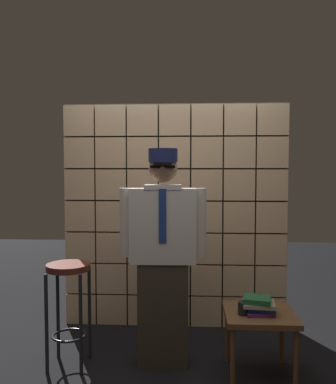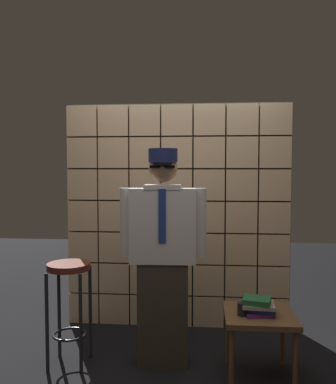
% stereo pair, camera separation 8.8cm
% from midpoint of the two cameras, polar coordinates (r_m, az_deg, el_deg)
% --- Properties ---
extents(glass_block_wall, '(2.24, 0.10, 2.24)m').
position_cam_midpoint_polar(glass_block_wall, '(4.04, 1.90, -3.45)').
color(glass_block_wall, '#E0B78C').
rests_on(glass_block_wall, ground).
extents(standing_person, '(0.69, 0.29, 1.73)m').
position_cam_midpoint_polar(standing_person, '(3.25, 0.08, -8.59)').
color(standing_person, '#382D23').
rests_on(standing_person, ground).
extents(bar_stool, '(0.34, 0.34, 0.82)m').
position_cam_midpoint_polar(bar_stool, '(3.39, -13.04, -13.25)').
color(bar_stool, '#592319').
rests_on(bar_stool, ground).
extents(side_table, '(0.52, 0.52, 0.49)m').
position_cam_midpoint_polar(side_table, '(3.26, 13.51, -17.27)').
color(side_table, brown).
rests_on(side_table, ground).
extents(book_stack, '(0.27, 0.21, 0.13)m').
position_cam_midpoint_polar(book_stack, '(3.18, 13.32, -15.38)').
color(book_stack, '#591E66').
rests_on(book_stack, side_table).
extents(coffee_mug, '(0.13, 0.08, 0.09)m').
position_cam_midpoint_polar(coffee_mug, '(3.15, 11.37, -15.86)').
color(coffee_mug, black).
rests_on(coffee_mug, side_table).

